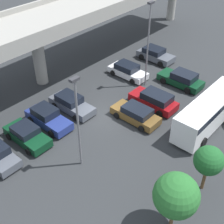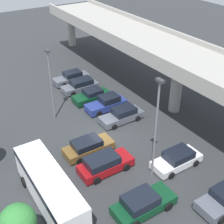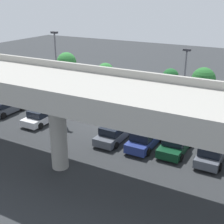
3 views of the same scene
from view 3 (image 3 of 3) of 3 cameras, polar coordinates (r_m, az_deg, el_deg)
ground_plane at (r=31.91m, az=1.11°, el=-2.33°), size 110.06×110.06×0.00m
highway_overpass at (r=22.33m, az=-10.29°, el=3.93°), size 52.63×7.07×7.41m
parked_car_1 at (r=26.26m, az=17.79°, el=-6.98°), size 2.08×4.59×1.52m
parked_car_2 at (r=26.92m, az=11.52°, el=-5.79°), size 2.14×4.49×1.47m
parked_car_3 at (r=27.30m, az=5.99°, el=-4.90°), size 2.10×4.73×1.64m
parked_car_4 at (r=28.38m, az=0.43°, el=-3.83°), size 2.11×4.83×1.53m
parked_car_5 at (r=34.25m, az=0.85°, el=0.58°), size 2.14×4.67×1.46m
parked_car_6 at (r=35.61m, az=-3.26°, el=1.48°), size 2.21×4.77×1.60m
parked_car_7 at (r=33.03m, az=-12.69°, el=-0.72°), size 2.14×4.58×1.50m
parked_car_8 at (r=38.44m, az=-9.95°, el=2.62°), size 2.26×4.87×1.58m
parked_car_9 at (r=36.64m, az=-18.92°, el=0.85°), size 2.26×4.53×1.54m
shuttle_bus at (r=40.03m, az=-0.23°, el=5.04°), size 8.87×2.59×2.78m
lamp_post_near_aisle at (r=33.51m, az=-10.10°, el=7.84°), size 0.70×0.35×8.99m
lamp_post_mid_lot at (r=30.68m, az=13.06°, el=5.25°), size 0.70×0.35×7.81m
tree_front_left at (r=38.88m, az=16.38°, el=5.75°), size 2.85×2.85×4.42m
tree_front_centre at (r=40.00m, az=10.64°, el=6.33°), size 2.08×2.08×3.84m
tree_front_right at (r=43.70m, az=-1.21°, el=7.42°), size 2.37×2.37×3.61m
tree_front_far_right at (r=46.84m, az=-8.30°, el=9.00°), size 2.89×2.89×4.58m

